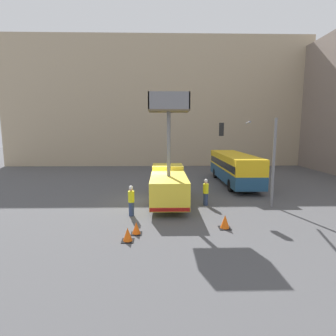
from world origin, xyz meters
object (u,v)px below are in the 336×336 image
object	(u,v)px
utility_truck	(168,182)
city_bus	(234,166)
road_worker_directing	(206,192)
traffic_light_pole	(254,147)
road_worker_near_truck	(131,201)
traffic_cone_far_side	(128,235)
traffic_cone_near_truck	(136,228)
traffic_cone_mid_road	(225,222)

from	to	relation	value
utility_truck	city_bus	world-z (taller)	utility_truck
city_bus	road_worker_directing	distance (m)	8.25
city_bus	traffic_light_pole	size ratio (longest dim) A/B	1.73
road_worker_directing	traffic_light_pole	bearing A→B (deg)	-23.82
city_bus	road_worker_near_truck	world-z (taller)	city_bus
utility_truck	traffic_light_pole	size ratio (longest dim) A/B	1.25
utility_truck	road_worker_near_truck	xyz separation A→B (m)	(-2.32, -2.90, -0.58)
utility_truck	traffic_cone_far_side	world-z (taller)	utility_truck
city_bus	traffic_cone_near_truck	xyz separation A→B (m)	(-8.26, -12.24, -1.44)
city_bus	road_worker_directing	bearing A→B (deg)	166.78
utility_truck	traffic_cone_mid_road	distance (m)	5.99
traffic_cone_near_truck	traffic_cone_far_side	xyz separation A→B (m)	(-0.32, -0.86, 0.02)
road_worker_near_truck	traffic_cone_far_side	bearing A→B (deg)	-54.36
traffic_cone_near_truck	traffic_cone_far_side	world-z (taller)	traffic_cone_far_side
city_bus	traffic_cone_near_truck	bearing A→B (deg)	161.33
road_worker_near_truck	utility_truck	bearing A→B (deg)	83.13
traffic_light_pole	utility_truck	bearing A→B (deg)	172.33
traffic_cone_near_truck	traffic_cone_far_side	size ratio (longest dim) A/B	0.95
city_bus	traffic_cone_near_truck	world-z (taller)	city_bus
traffic_light_pole	road_worker_directing	world-z (taller)	traffic_light_pole
road_worker_directing	traffic_cone_mid_road	distance (m)	4.41
utility_truck	road_worker_near_truck	world-z (taller)	utility_truck
road_worker_directing	traffic_cone_mid_road	size ratio (longest dim) A/B	2.56
city_bus	traffic_light_pole	bearing A→B (deg)	-170.05
traffic_cone_near_truck	traffic_cone_far_side	distance (m)	0.92
traffic_cone_far_side	city_bus	bearing A→B (deg)	56.76
traffic_cone_mid_road	traffic_cone_far_side	size ratio (longest dim) A/B	1.10
traffic_light_pole	traffic_cone_mid_road	world-z (taller)	traffic_light_pole
road_worker_directing	traffic_cone_mid_road	xyz separation A→B (m)	(0.32, -4.36, -0.59)
road_worker_near_truck	road_worker_directing	xyz separation A→B (m)	(4.91, 2.16, -0.01)
traffic_cone_mid_road	traffic_cone_far_side	xyz separation A→B (m)	(-4.97, -1.52, -0.03)
road_worker_directing	road_worker_near_truck	bearing A→B (deg)	-179.37
city_bus	traffic_cone_mid_road	distance (m)	12.21
city_bus	road_worker_near_truck	size ratio (longest dim) A/B	5.52
utility_truck	road_worker_near_truck	distance (m)	3.76
utility_truck	traffic_light_pole	distance (m)	6.41
utility_truck	road_worker_directing	bearing A→B (deg)	-16.07
road_worker_near_truck	traffic_cone_far_side	distance (m)	3.79
utility_truck	city_bus	distance (m)	9.18
road_worker_directing	traffic_cone_far_side	size ratio (longest dim) A/B	2.81
city_bus	traffic_cone_near_truck	size ratio (longest dim) A/B	16.63
city_bus	road_worker_directing	xyz separation A→B (m)	(-3.93, -7.22, -0.80)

